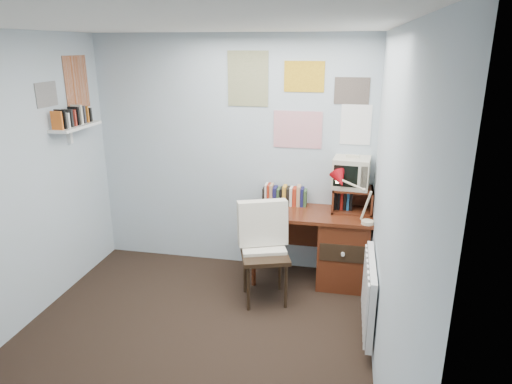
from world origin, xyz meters
TOP-DOWN VIEW (x-y plane):
  - ground at (0.00, 0.00)m, footprint 3.50×3.50m
  - back_wall at (0.00, 1.75)m, footprint 3.00×0.02m
  - right_wall at (1.50, 0.00)m, footprint 0.02×3.50m
  - ceiling at (0.00, 0.00)m, footprint 3.00×3.50m
  - desk at (1.17, 1.48)m, footprint 1.20×0.55m
  - desk_chair at (0.50, 0.98)m, footprint 0.60×0.58m
  - desk_lamp at (1.44, 1.26)m, footprint 0.32×0.28m
  - tv_riser at (1.29, 1.59)m, footprint 0.40×0.30m
  - crt_tv at (1.27, 1.61)m, footprint 0.38×0.36m
  - book_row at (0.66, 1.66)m, footprint 0.60×0.14m
  - radiator at (1.46, 0.55)m, footprint 0.09×0.80m
  - wall_shelf at (-1.40, 1.10)m, footprint 0.20×0.62m
  - posters_back at (0.70, 1.74)m, footprint 1.20×0.01m
  - posters_left at (-1.49, 1.10)m, footprint 0.01×0.70m

SIDE VIEW (x-z plane):
  - ground at x=0.00m, z-range 0.00..0.00m
  - desk at x=1.17m, z-range 0.03..0.79m
  - radiator at x=1.46m, z-range 0.12..0.72m
  - desk_chair at x=0.50m, z-range 0.00..0.93m
  - book_row at x=0.66m, z-range 0.76..0.98m
  - tv_riser at x=1.29m, z-range 0.76..1.01m
  - desk_lamp at x=1.44m, z-range 0.76..1.19m
  - crt_tv at x=1.27m, z-range 1.01..1.34m
  - back_wall at x=0.00m, z-range 0.00..2.50m
  - right_wall at x=1.50m, z-range 0.00..2.50m
  - wall_shelf at x=-1.40m, z-range 1.50..1.74m
  - posters_back at x=0.70m, z-range 1.40..2.30m
  - posters_left at x=-1.49m, z-range 1.70..2.30m
  - ceiling at x=0.00m, z-range 2.49..2.51m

